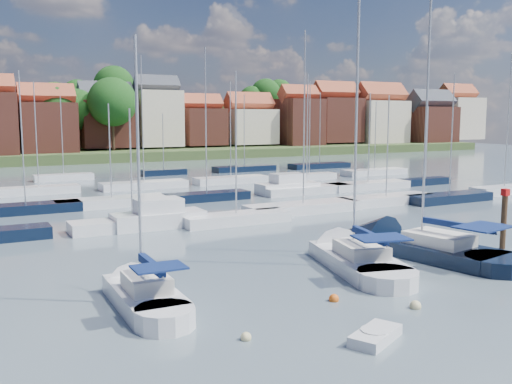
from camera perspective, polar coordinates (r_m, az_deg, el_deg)
ground at (r=64.74m, az=-10.82°, el=-0.07°), size 260.00×260.00×0.00m
sailboat_left at (r=27.19m, az=-11.61°, el=-9.84°), size 2.71×9.46×12.89m
sailboat_centre at (r=33.82m, az=9.06°, el=-6.35°), size 5.88×12.14×15.95m
sailboat_navy at (r=37.36m, az=14.53°, el=-5.18°), size 6.03×14.12×18.85m
tender at (r=22.62m, az=11.85°, el=-13.90°), size 2.74×2.13×0.54m
timber_piling at (r=39.85m, az=23.46°, el=-3.97°), size 0.40×0.40×6.13m
buoy_b at (r=22.35m, az=-1.01°, el=-14.57°), size 0.42×0.42×0.42m
buoy_c at (r=26.91m, az=7.79°, el=-10.75°), size 0.47×0.47×0.47m
buoy_d at (r=26.68m, az=15.64°, el=-11.13°), size 0.51×0.51×0.51m
buoy_e at (r=38.19m, az=14.75°, el=-5.44°), size 0.44×0.44×0.44m
marina_field at (r=60.73m, az=-7.75°, el=-0.09°), size 79.62×41.41×15.93m
far_shore_town at (r=155.52m, az=-20.27°, el=5.67°), size 212.46×90.00×22.27m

